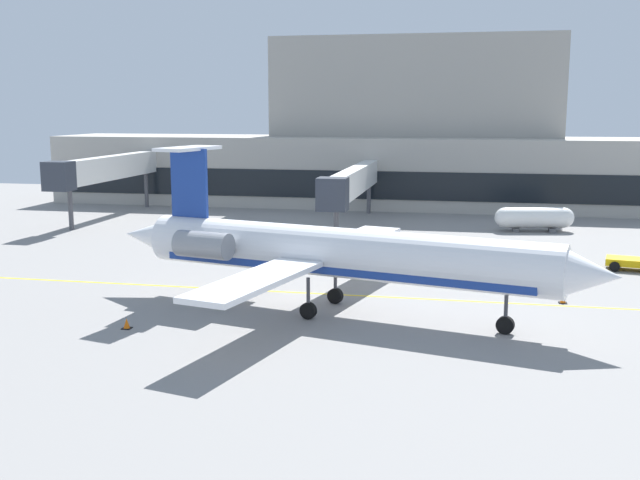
# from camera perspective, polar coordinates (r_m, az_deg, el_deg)

# --- Properties ---
(ground) EXTENTS (120.00, 120.00, 0.11)m
(ground) POSITION_cam_1_polar(r_m,az_deg,el_deg) (43.86, -2.51, -4.86)
(ground) COLOR gray
(terminal_building) EXTENTS (72.95, 12.25, 19.38)m
(terminal_building) POSITION_cam_1_polar(r_m,az_deg,el_deg) (88.27, 4.43, 7.26)
(terminal_building) COLOR #ADA89E
(terminal_building) RESTS_ON ground
(jet_bridge_west) EXTENTS (2.40, 23.74, 5.77)m
(jet_bridge_west) POSITION_cam_1_polar(r_m,az_deg,el_deg) (69.66, 2.50, 4.40)
(jet_bridge_west) COLOR silver
(jet_bridge_west) RESTS_ON ground
(jet_bridge_east) EXTENTS (2.40, 20.81, 6.49)m
(jet_bridge_east) POSITION_cam_1_polar(r_m,az_deg,el_deg) (79.21, -16.09, 5.20)
(jet_bridge_east) COLOR silver
(jet_bridge_east) RESTS_ON ground
(regional_jet) EXTENTS (28.89, 22.22, 8.96)m
(regional_jet) POSITION_cam_1_polar(r_m,az_deg,el_deg) (41.07, 0.99, -0.96)
(regional_jet) COLOR white
(regional_jet) RESTS_ON ground
(pushback_tractor) EXTENTS (4.14, 3.05, 1.81)m
(pushback_tractor) POSITION_cam_1_polar(r_m,az_deg,el_deg) (58.13, -7.79, -0.34)
(pushback_tractor) COLOR #1E4CB2
(pushback_tractor) RESTS_ON ground
(fuel_tank) EXTENTS (7.19, 2.89, 2.23)m
(fuel_tank) POSITION_cam_1_polar(r_m,az_deg,el_deg) (71.54, 16.02, 1.63)
(fuel_tank) COLOR white
(fuel_tank) RESTS_ON ground
(safety_cone_alpha) EXTENTS (0.47, 0.47, 0.55)m
(safety_cone_alpha) POSITION_cam_1_polar(r_m,az_deg,el_deg) (45.88, 18.03, -4.30)
(safety_cone_alpha) COLOR orange
(safety_cone_alpha) RESTS_ON ground
(safety_cone_bravo) EXTENTS (0.47, 0.47, 0.55)m
(safety_cone_bravo) POSITION_cam_1_polar(r_m,az_deg,el_deg) (39.98, -14.52, -6.22)
(safety_cone_bravo) COLOR orange
(safety_cone_bravo) RESTS_ON ground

